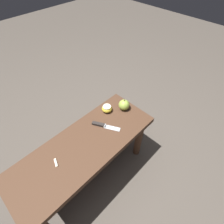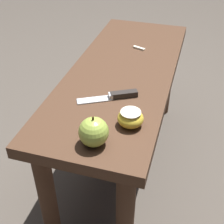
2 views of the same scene
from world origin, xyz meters
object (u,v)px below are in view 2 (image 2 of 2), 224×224
(wooden_bench, at_px, (122,89))
(apple_whole, at_px, (94,132))
(knife, at_px, (116,96))
(apple_cut, at_px, (130,118))

(wooden_bench, xyz_separation_m, apple_whole, (-0.42, -0.03, 0.13))
(knife, bearing_deg, apple_cut, 93.94)
(wooden_bench, relative_size, knife, 5.28)
(wooden_bench, height_order, apple_cut, apple_cut)
(knife, xyz_separation_m, apple_whole, (-0.23, -0.00, 0.03))
(wooden_bench, xyz_separation_m, knife, (-0.19, -0.03, 0.10))
(wooden_bench, relative_size, apple_cut, 13.12)
(apple_whole, bearing_deg, apple_cut, -35.61)
(wooden_bench, bearing_deg, knife, -171.28)
(wooden_bench, distance_m, knife, 0.21)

